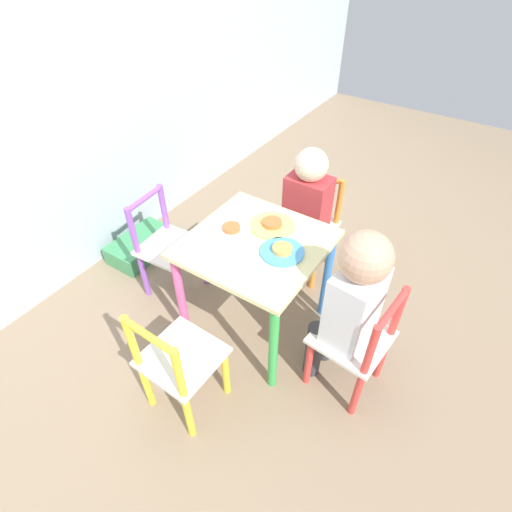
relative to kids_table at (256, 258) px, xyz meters
The scene contains 12 objects.
ground_plane 0.41m from the kids_table, ahead, with size 6.00×6.00×0.00m, color #8C755B.
kids_table is the anchor object (origin of this frame).
chair_red 0.51m from the kids_table, 95.84° to the right, with size 0.29×0.29×0.52m.
chair_orange 0.51m from the kids_table, ahead, with size 0.26×0.26×0.52m.
chair_purple 0.51m from the kids_table, 93.97° to the left, with size 0.28×0.28×0.52m.
chair_yellow 0.51m from the kids_table, behind, with size 0.27×0.27×0.52m.
child_front 0.43m from the kids_table, 95.84° to the right, with size 0.21×0.23×0.75m.
child_right 0.42m from the kids_table, ahead, with size 0.21×0.20×0.71m.
plate_front 0.15m from the kids_table, 90.00° to the right, with size 0.17×0.17×0.03m.
plate_right 0.15m from the kids_table, ahead, with size 0.18×0.18×0.03m.
plate_back 0.15m from the kids_table, 90.00° to the left, with size 0.16×0.16×0.03m.
storage_bin 0.89m from the kids_table, 85.44° to the left, with size 0.36×0.21×0.11m.
Camera 1 is at (-1.00, -0.66, 1.49)m, focal length 28.00 mm.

